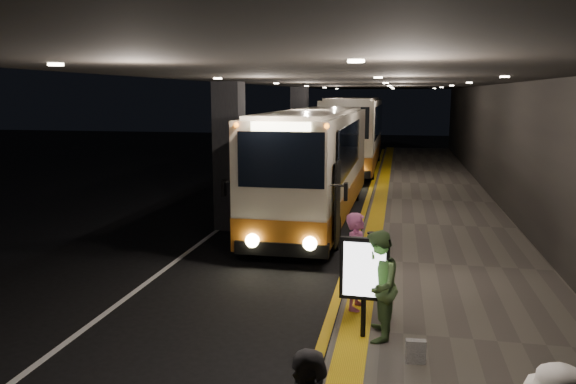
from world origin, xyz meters
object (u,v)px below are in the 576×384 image
(passenger_boarding, at_px, (357,261))
(stanchion_post, at_px, (371,260))
(passenger_waiting_green, at_px, (377,286))
(coach_second, at_px, (355,136))
(info_sign, at_px, (364,271))
(bag_polka, at_px, (415,352))
(coach_main, at_px, (316,169))

(passenger_boarding, bearing_deg, stanchion_post, 1.26)
(passenger_boarding, relative_size, passenger_waiting_green, 1.01)
(coach_second, height_order, info_sign, coach_second)
(bag_polka, bearing_deg, info_sign, 137.43)
(bag_polka, xyz_separation_m, info_sign, (-0.81, 0.75, 0.94))
(coach_main, distance_m, stanchion_post, 6.93)
(coach_main, bearing_deg, stanchion_post, -71.26)
(coach_second, relative_size, info_sign, 7.17)
(passenger_waiting_green, distance_m, stanchion_post, 2.57)
(passenger_waiting_green, relative_size, stanchion_post, 1.59)
(passenger_boarding, distance_m, bag_polka, 2.33)
(coach_main, bearing_deg, passenger_waiting_green, -74.80)
(info_sign, bearing_deg, coach_main, 105.99)
(passenger_boarding, xyz_separation_m, info_sign, (0.20, -1.22, 0.22))
(coach_main, distance_m, coach_second, 12.80)
(passenger_boarding, distance_m, passenger_waiting_green, 1.30)
(passenger_boarding, bearing_deg, bag_polka, -143.26)
(passenger_waiting_green, bearing_deg, stanchion_post, -174.27)
(bag_polka, height_order, info_sign, info_sign)
(coach_second, height_order, passenger_boarding, coach_second)
(coach_second, bearing_deg, passenger_boarding, -85.59)
(coach_second, bearing_deg, bag_polka, -83.46)
(passenger_boarding, xyz_separation_m, passenger_waiting_green, (0.40, -1.23, -0.01))
(coach_main, relative_size, bag_polka, 31.41)
(bag_polka, relative_size, stanchion_post, 0.32)
(passenger_boarding, height_order, passenger_waiting_green, passenger_boarding)
(coach_main, xyz_separation_m, info_sign, (2.12, -9.06, -0.38))
(coach_main, xyz_separation_m, coach_second, (0.22, 12.79, 0.14))
(coach_second, bearing_deg, stanchion_post, -84.72)
(coach_main, distance_m, passenger_boarding, 8.09)
(bag_polka, relative_size, info_sign, 0.21)
(passenger_boarding, relative_size, bag_polka, 5.09)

